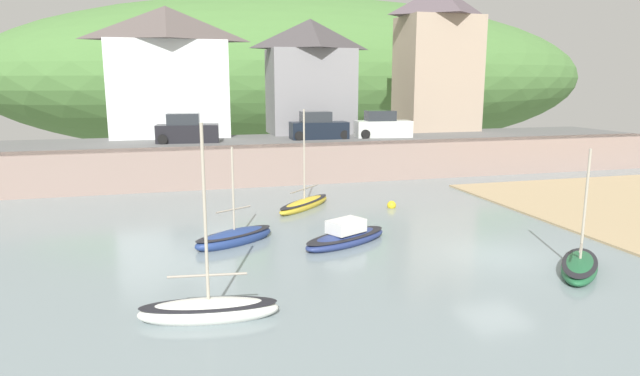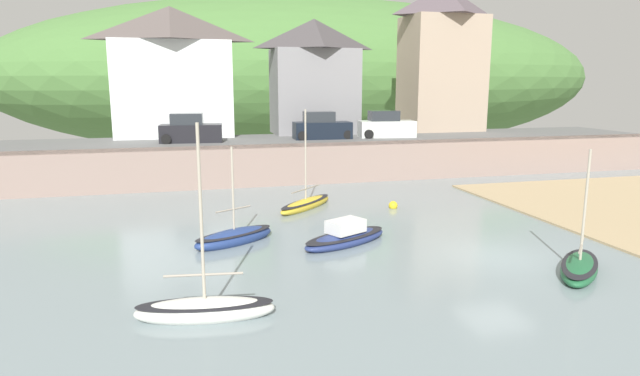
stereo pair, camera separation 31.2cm
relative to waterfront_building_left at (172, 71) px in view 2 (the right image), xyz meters
The scene contains 14 objects.
quay_seawall 15.11m from the waterfront_building_left, 33.54° to the right, with size 48.00×9.40×2.40m.
hillside_backdrop 34.52m from the waterfront_building_left, 60.35° to the left, with size 80.00×44.00×20.02m.
waterfront_building_left is the anchor object (origin of this frame).
waterfront_building_centre 10.78m from the waterfront_building_left, ahead, with size 6.83×4.45×8.81m.
waterfront_building_right 21.75m from the waterfront_building_left, ahead, with size 6.49×4.97×11.76m.
sailboat_far_left 22.20m from the waterfront_building_left, 83.76° to the right, with size 3.74×2.82×4.08m.
sailboat_nearest_shore 31.30m from the waterfront_building_left, 64.13° to the right, with size 3.36×3.46×4.40m.
sailboat_blue_trim 28.78m from the waterfront_building_left, 88.33° to the right, with size 3.94×1.56×5.54m.
rowboat_small_beached 24.13m from the waterfront_building_left, 73.33° to the right, with size 4.33×3.11×1.12m.
sailboat_tall_mast 18.28m from the waterfront_building_left, 67.46° to the right, with size 3.80×3.82×5.21m.
parked_car_near_slipway 6.10m from the waterfront_building_left, 77.24° to the right, with size 4.24×2.07×1.95m.
parked_car_by_wall 11.84m from the waterfront_building_left, 23.81° to the right, with size 4.15×1.83×1.95m.
parked_car_end_of_row 16.28m from the waterfront_building_left, 16.57° to the right, with size 4.26×2.14×1.95m.
mooring_buoy 21.17m from the waterfront_building_left, 57.09° to the right, with size 0.46×0.46×0.46m.
Camera 2 is at (-11.22, -17.09, 6.39)m, focal length 30.48 mm.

